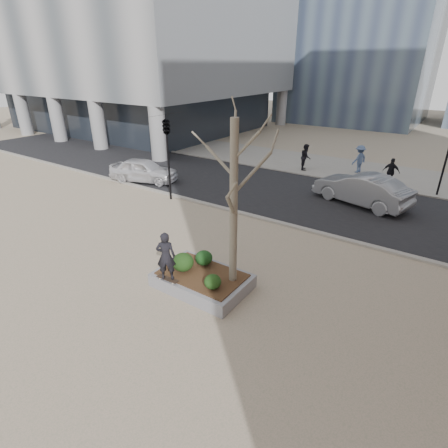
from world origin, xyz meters
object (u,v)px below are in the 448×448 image
Objects in this scene: skateboard at (168,279)px; skateboarder at (166,256)px; police_car at (144,170)px; planter at (202,281)px.

skateboard is 0.85m from skateboarder.
skateboard is at bearing -148.95° from police_car.
skateboarder is 12.19m from police_car.
police_car is at bearing 144.99° from planter.
planter is at bearing -143.63° from police_car.
skateboarder is (-0.71, -0.88, 1.11)m from planter.
planter is at bearing -163.27° from skateboarder.
planter is 1.16m from skateboard.
planter is at bearing 47.66° from skateboard.
police_car is (-9.28, 7.88, 0.25)m from skateboard.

